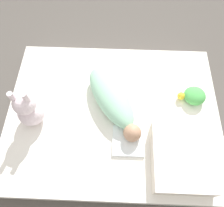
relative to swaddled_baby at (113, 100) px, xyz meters
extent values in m
plane|color=#514C47|center=(-0.01, 0.06, -0.22)|extent=(12.00, 12.00, 0.00)
cube|color=white|center=(-0.01, 0.06, -0.14)|extent=(1.40, 1.09, 0.15)
cube|color=white|center=(-0.11, 0.25, -0.06)|extent=(0.20, 0.20, 0.02)
ellipsoid|color=#99D6B2|center=(0.01, -0.02, 0.00)|extent=(0.42, 0.53, 0.14)
sphere|color=tan|center=(-0.13, 0.22, -0.01)|extent=(0.11, 0.11, 0.11)
cube|color=white|center=(-0.41, 0.36, -0.01)|extent=(0.34, 0.40, 0.11)
sphere|color=silver|center=(0.50, 0.12, 0.01)|extent=(0.16, 0.16, 0.16)
sphere|color=silver|center=(0.50, 0.12, 0.14)|extent=(0.13, 0.13, 0.13)
cylinder|color=silver|center=(0.47, 0.12, 0.22)|extent=(0.03, 0.03, 0.08)
cylinder|color=silver|center=(0.54, 0.12, 0.22)|extent=(0.03, 0.03, 0.08)
ellipsoid|color=#51B756|center=(-0.55, -0.07, -0.03)|extent=(0.14, 0.14, 0.08)
sphere|color=yellow|center=(-0.46, -0.07, -0.03)|extent=(0.05, 0.05, 0.05)
camera|label=1|loc=(-0.02, 0.67, 1.25)|focal=35.00mm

